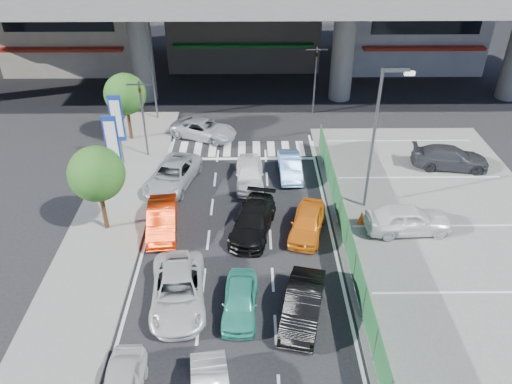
{
  "coord_description": "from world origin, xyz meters",
  "views": [
    {
      "loc": [
        0.63,
        -17.24,
        15.93
      ],
      "look_at": [
        0.87,
        3.98,
        2.28
      ],
      "focal_mm": 35.0,
      "sensor_mm": 36.0,
      "label": 1
    }
  ],
  "objects_px": {
    "traffic_light_left": "(141,101)",
    "parked_sedan_white": "(408,219)",
    "wagon_silver_front_left": "(173,175)",
    "traffic_cone": "(361,217)",
    "signboard_far": "(117,121)",
    "taxi_orange_left": "(162,220)",
    "parked_sedan_dgrey": "(450,157)",
    "street_lamp_right": "(378,130)",
    "tree_near": "(97,174)",
    "sedan_black_mid": "(253,221)",
    "tree_far": "(125,94)",
    "crossing_wagon_silver": "(204,129)",
    "sedan_white_front_mid": "(250,173)",
    "kei_truck_front_right": "(290,166)",
    "traffic_light_right": "(316,64)",
    "taxi_orange_right": "(307,222)",
    "hatch_black_mid_right": "(303,305)",
    "sedan_white_mid_left": "(178,290)",
    "taxi_teal_mid": "(240,301)",
    "signboard_near": "(112,143)",
    "street_lamp_left": "(153,57)"
  },
  "relations": [
    {
      "from": "taxi_orange_left",
      "to": "sedan_white_front_mid",
      "type": "relative_size",
      "value": 1.02
    },
    {
      "from": "taxi_orange_left",
      "to": "parked_sedan_dgrey",
      "type": "height_order",
      "value": "parked_sedan_dgrey"
    },
    {
      "from": "hatch_black_mid_right",
      "to": "sedan_white_mid_left",
      "type": "bearing_deg",
      "value": -176.71
    },
    {
      "from": "street_lamp_right",
      "to": "kei_truck_front_right",
      "type": "xyz_separation_m",
      "value": [
        -4.15,
        3.52,
        -4.16
      ]
    },
    {
      "from": "street_lamp_right",
      "to": "tree_near",
      "type": "height_order",
      "value": "street_lamp_right"
    },
    {
      "from": "wagon_silver_front_left",
      "to": "parked_sedan_white",
      "type": "height_order",
      "value": "parked_sedan_white"
    },
    {
      "from": "traffic_light_right",
      "to": "sedan_white_mid_left",
      "type": "relative_size",
      "value": 1.05
    },
    {
      "from": "crossing_wagon_silver",
      "to": "street_lamp_left",
      "type": "bearing_deg",
      "value": 72.46
    },
    {
      "from": "street_lamp_right",
      "to": "kei_truck_front_right",
      "type": "distance_m",
      "value": 6.85
    },
    {
      "from": "tree_far",
      "to": "taxi_teal_mid",
      "type": "height_order",
      "value": "tree_far"
    },
    {
      "from": "traffic_light_left",
      "to": "tree_far",
      "type": "relative_size",
      "value": 1.08
    },
    {
      "from": "tree_near",
      "to": "kei_truck_front_right",
      "type": "xyz_separation_m",
      "value": [
        10.03,
        5.52,
        -2.77
      ]
    },
    {
      "from": "tree_near",
      "to": "wagon_silver_front_left",
      "type": "height_order",
      "value": "tree_near"
    },
    {
      "from": "wagon_silver_front_left",
      "to": "traffic_cone",
      "type": "bearing_deg",
      "value": -6.62
    },
    {
      "from": "crossing_wagon_silver",
      "to": "parked_sedan_white",
      "type": "height_order",
      "value": "parked_sedan_white"
    },
    {
      "from": "traffic_light_right",
      "to": "taxi_orange_right",
      "type": "relative_size",
      "value": 1.33
    },
    {
      "from": "sedan_black_mid",
      "to": "kei_truck_front_right",
      "type": "relative_size",
      "value": 1.24
    },
    {
      "from": "tree_near",
      "to": "traffic_cone",
      "type": "distance_m",
      "value": 13.81
    },
    {
      "from": "signboard_near",
      "to": "sedan_black_mid",
      "type": "distance_m",
      "value": 9.3
    },
    {
      "from": "sedan_white_front_mid",
      "to": "taxi_teal_mid",
      "type": "bearing_deg",
      "value": -93.02
    },
    {
      "from": "signboard_near",
      "to": "tree_far",
      "type": "height_order",
      "value": "tree_far"
    },
    {
      "from": "traffic_light_right",
      "to": "signboard_far",
      "type": "distance_m",
      "value": 15.38
    },
    {
      "from": "sedan_black_mid",
      "to": "hatch_black_mid_right",
      "type": "bearing_deg",
      "value": -58.79
    },
    {
      "from": "street_lamp_left",
      "to": "taxi_orange_left",
      "type": "distance_m",
      "value": 14.89
    },
    {
      "from": "taxi_orange_left",
      "to": "crossing_wagon_silver",
      "type": "xyz_separation_m",
      "value": [
        1.34,
        10.91,
        -0.03
      ]
    },
    {
      "from": "hatch_black_mid_right",
      "to": "taxi_orange_left",
      "type": "bearing_deg",
      "value": 150.87
    },
    {
      "from": "tree_near",
      "to": "parked_sedan_dgrey",
      "type": "distance_m",
      "value": 21.33
    },
    {
      "from": "wagon_silver_front_left",
      "to": "parked_sedan_dgrey",
      "type": "xyz_separation_m",
      "value": [
        17.29,
        1.87,
        0.06
      ]
    },
    {
      "from": "tree_near",
      "to": "traffic_cone",
      "type": "height_order",
      "value": "tree_near"
    },
    {
      "from": "sedan_white_mid_left",
      "to": "taxi_teal_mid",
      "type": "height_order",
      "value": "sedan_white_mid_left"
    },
    {
      "from": "sedan_white_front_mid",
      "to": "kei_truck_front_right",
      "type": "distance_m",
      "value": 2.68
    },
    {
      "from": "hatch_black_mid_right",
      "to": "kei_truck_front_right",
      "type": "xyz_separation_m",
      "value": [
        0.27,
        11.82,
        -0.08
      ]
    },
    {
      "from": "signboard_far",
      "to": "taxi_orange_left",
      "type": "bearing_deg",
      "value": -63.4
    },
    {
      "from": "signboard_far",
      "to": "parked_sedan_white",
      "type": "distance_m",
      "value": 18.08
    },
    {
      "from": "sedan_black_mid",
      "to": "tree_far",
      "type": "bearing_deg",
      "value": 140.85
    },
    {
      "from": "street_lamp_left",
      "to": "crossing_wagon_silver",
      "type": "distance_m",
      "value": 6.37
    },
    {
      "from": "tree_far",
      "to": "taxi_teal_mid",
      "type": "bearing_deg",
      "value": -64.26
    },
    {
      "from": "street_lamp_right",
      "to": "crossing_wagon_silver",
      "type": "relative_size",
      "value": 1.71
    },
    {
      "from": "street_lamp_right",
      "to": "crossing_wagon_silver",
      "type": "distance_m",
      "value": 13.83
    },
    {
      "from": "crossing_wagon_silver",
      "to": "street_lamp_right",
      "type": "bearing_deg",
      "value": -107.74
    },
    {
      "from": "street_lamp_right",
      "to": "wagon_silver_front_left",
      "type": "distance_m",
      "value": 12.2
    },
    {
      "from": "parked_sedan_dgrey",
      "to": "taxi_orange_left",
      "type": "bearing_deg",
      "value": 118.62
    },
    {
      "from": "tree_near",
      "to": "taxi_orange_right",
      "type": "bearing_deg",
      "value": -2.39
    },
    {
      "from": "traffic_light_left",
      "to": "tree_near",
      "type": "relative_size",
      "value": 1.08
    },
    {
      "from": "taxi_teal_mid",
      "to": "traffic_cone",
      "type": "relative_size",
      "value": 4.84
    },
    {
      "from": "taxi_teal_mid",
      "to": "parked_sedan_white",
      "type": "distance_m",
      "value": 10.23
    },
    {
      "from": "street_lamp_left",
      "to": "traffic_light_right",
      "type": "bearing_deg",
      "value": 4.83
    },
    {
      "from": "traffic_light_left",
      "to": "parked_sedan_white",
      "type": "relative_size",
      "value": 1.17
    },
    {
      "from": "sedan_black_mid",
      "to": "traffic_cone",
      "type": "relative_size",
      "value": 6.15
    },
    {
      "from": "traffic_light_right",
      "to": "sedan_black_mid",
      "type": "height_order",
      "value": "traffic_light_right"
    }
  ]
}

